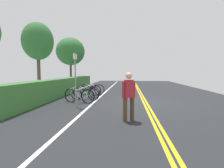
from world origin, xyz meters
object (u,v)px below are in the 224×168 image
tree_mid (38,42)px  bicycle_2 (87,92)px  pedestrian (129,93)px  bicycle_0 (79,96)px  bicycle_1 (85,94)px  tree_far_right (70,52)px  bike_rack (87,89)px  bicycle_3 (88,91)px  bicycle_4 (92,89)px  sign_post_near (75,75)px

tree_mid → bicycle_2: bearing=-114.0°
pedestrian → tree_mid: 9.68m
bicycle_0 → bicycle_2: (1.54, -0.00, -0.03)m
bicycle_2 → pedestrian: pedestrian is taller
bicycle_1 → tree_far_right: (7.35, 3.42, 3.32)m
bike_rack → pedestrian: (-4.60, -2.57, 0.38)m
pedestrian → tree_far_right: tree_far_right is taller
bicycle_3 → tree_far_right: size_ratio=0.33×
bicycle_4 → tree_mid: (0.30, 4.06, 3.46)m
sign_post_near → bicycle_3: bearing=3.8°
pedestrian → sign_post_near: (1.98, 2.44, 0.56)m
bicycle_2 → sign_post_near: bearing=-176.6°
sign_post_near → tree_mid: bearing=43.7°
bicycle_0 → bicycle_4: bearing=0.1°
bike_rack → bicycle_0: (-1.57, 0.02, -0.17)m
bicycle_2 → sign_post_near: (-2.60, -0.15, 1.15)m
bicycle_0 → bike_rack: bearing=-0.9°
bicycle_2 → bicycle_4: bicycle_4 is taller
bicycle_0 → tree_far_right: tree_far_right is taller
bicycle_0 → pedestrian: 4.04m
bike_rack → bicycle_2: size_ratio=2.31×
bicycle_0 → bicycle_3: (2.36, 0.07, -0.02)m
bicycle_1 → tree_far_right: tree_far_right is taller
bike_rack → pedestrian: size_ratio=2.48×
bicycle_2 → bicycle_4: size_ratio=0.96×
sign_post_near → tree_mid: size_ratio=0.48×
bicycle_3 → tree_far_right: bearing=29.1°
bicycle_0 → bicycle_2: 1.54m
bicycle_1 → bicycle_2: 0.69m
bicycle_3 → tree_mid: bearing=76.0°
bicycle_1 → bicycle_3: (1.50, 0.15, 0.01)m
bike_rack → pedestrian: pedestrian is taller
tree_mid → bicycle_4: bearing=-94.3°
bike_rack → tree_mid: size_ratio=0.77×
bicycle_0 → pedestrian: bearing=-139.5°
sign_post_near → tree_far_right: 10.14m
bicycle_3 → bicycle_0: bearing=-178.3°
bicycle_3 → sign_post_near: size_ratio=0.67×
bicycle_2 → bicycle_3: bicycle_3 is taller
tree_mid → bicycle_3: bearing=-104.0°
bike_rack → bicycle_0: size_ratio=2.27×
bicycle_0 → tree_mid: bearing=50.5°
tree_mid → tree_far_right: size_ratio=1.03×
bicycle_1 → tree_mid: size_ratio=0.33×
bicycle_4 → tree_mid: 5.35m
bicycle_1 → bicycle_2: bicycle_2 is taller
bicycle_3 → pedestrian: pedestrian is taller
sign_post_near → pedestrian: bearing=-129.0°
bicycle_0 → bicycle_1: 0.86m
tree_far_right → bike_rack: bearing=-153.2°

